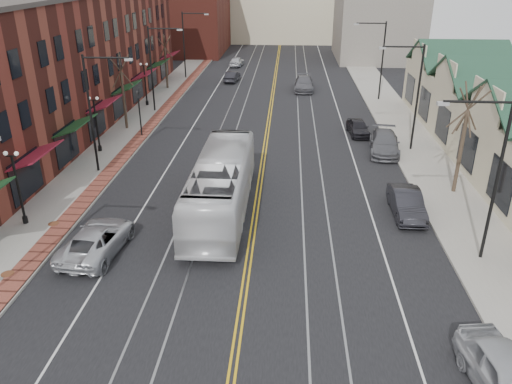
# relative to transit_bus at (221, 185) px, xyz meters

# --- Properties ---
(ground) EXTENTS (160.00, 160.00, 0.00)m
(ground) POSITION_rel_transit_bus_xyz_m (2.00, -10.40, -1.74)
(ground) COLOR black
(ground) RESTS_ON ground
(sidewalk_left) EXTENTS (4.00, 120.00, 0.15)m
(sidewalk_left) POSITION_rel_transit_bus_xyz_m (-10.00, 9.60, -1.66)
(sidewalk_left) COLOR gray
(sidewalk_left) RESTS_ON ground
(sidewalk_right) EXTENTS (4.00, 120.00, 0.15)m
(sidewalk_right) POSITION_rel_transit_bus_xyz_m (14.00, 9.60, -1.66)
(sidewalk_right) COLOR gray
(sidewalk_right) RESTS_ON ground
(building_left) EXTENTS (10.00, 50.00, 11.00)m
(building_left) POSITION_rel_transit_bus_xyz_m (-17.00, 16.60, 3.76)
(building_left) COLOR maroon
(building_left) RESTS_ON ground
(building_right) EXTENTS (8.00, 36.00, 4.60)m
(building_right) POSITION_rel_transit_bus_xyz_m (20.00, 9.60, 0.56)
(building_right) COLOR beige
(building_right) RESTS_ON ground
(backdrop_left) EXTENTS (14.00, 18.00, 14.00)m
(backdrop_left) POSITION_rel_transit_bus_xyz_m (-14.00, 59.60, 5.26)
(backdrop_left) COLOR maroon
(backdrop_left) RESTS_ON ground
(backdrop_mid) EXTENTS (22.00, 14.00, 9.00)m
(backdrop_mid) POSITION_rel_transit_bus_xyz_m (2.00, 74.60, 2.76)
(backdrop_mid) COLOR beige
(backdrop_mid) RESTS_ON ground
(backdrop_right) EXTENTS (12.00, 16.00, 11.00)m
(backdrop_right) POSITION_rel_transit_bus_xyz_m (17.00, 54.60, 3.76)
(backdrop_right) COLOR slate
(backdrop_right) RESTS_ON ground
(streetlight_l_1) EXTENTS (3.33, 0.25, 8.00)m
(streetlight_l_1) POSITION_rel_transit_bus_xyz_m (-9.05, 5.60, 3.29)
(streetlight_l_1) COLOR black
(streetlight_l_1) RESTS_ON sidewalk_left
(streetlight_l_2) EXTENTS (3.33, 0.25, 8.00)m
(streetlight_l_2) POSITION_rel_transit_bus_xyz_m (-9.05, 21.60, 3.29)
(streetlight_l_2) COLOR black
(streetlight_l_2) RESTS_ON sidewalk_left
(streetlight_l_3) EXTENTS (3.33, 0.25, 8.00)m
(streetlight_l_3) POSITION_rel_transit_bus_xyz_m (-9.05, 37.60, 3.29)
(streetlight_l_3) COLOR black
(streetlight_l_3) RESTS_ON sidewalk_left
(streetlight_r_0) EXTENTS (3.33, 0.25, 8.00)m
(streetlight_r_0) POSITION_rel_transit_bus_xyz_m (13.05, -4.40, 3.29)
(streetlight_r_0) COLOR black
(streetlight_r_0) RESTS_ON sidewalk_right
(streetlight_r_1) EXTENTS (3.33, 0.25, 8.00)m
(streetlight_r_1) POSITION_rel_transit_bus_xyz_m (13.05, 11.60, 3.29)
(streetlight_r_1) COLOR black
(streetlight_r_1) RESTS_ON sidewalk_right
(streetlight_r_2) EXTENTS (3.33, 0.25, 8.00)m
(streetlight_r_2) POSITION_rel_transit_bus_xyz_m (13.05, 27.60, 3.29)
(streetlight_r_2) COLOR black
(streetlight_r_2) RESTS_ON sidewalk_right
(lamppost_l_1) EXTENTS (0.84, 0.28, 4.27)m
(lamppost_l_1) POSITION_rel_transit_bus_xyz_m (-10.80, -2.40, 0.46)
(lamppost_l_1) COLOR black
(lamppost_l_1) RESTS_ON sidewalk_left
(lamppost_l_2) EXTENTS (0.84, 0.28, 4.27)m
(lamppost_l_2) POSITION_rel_transit_bus_xyz_m (-10.80, 9.60, 0.46)
(lamppost_l_2) COLOR black
(lamppost_l_2) RESTS_ON sidewalk_left
(lamppost_l_3) EXTENTS (0.84, 0.28, 4.27)m
(lamppost_l_3) POSITION_rel_transit_bus_xyz_m (-10.80, 23.60, 0.46)
(lamppost_l_3) COLOR black
(lamppost_l_3) RESTS_ON sidewalk_left
(tree_left_near) EXTENTS (1.78, 1.37, 6.48)m
(tree_left_near) POSITION_rel_transit_bus_xyz_m (-10.50, 15.60, 1.78)
(tree_left_near) COLOR #382B21
(tree_left_near) RESTS_ON sidewalk_left
(tree_left_far) EXTENTS (1.66, 1.28, 6.02)m
(tree_left_far) POSITION_rel_transit_bus_xyz_m (-10.50, 31.60, 1.54)
(tree_left_far) COLOR #382B21
(tree_left_far) RESTS_ON sidewalk_left
(tree_right_mid) EXTENTS (1.90, 1.46, 6.93)m
(tree_right_mid) POSITION_rel_transit_bus_xyz_m (14.50, 3.60, 2.01)
(tree_right_mid) COLOR #382B21
(tree_right_mid) RESTS_ON sidewalk_right
(manhole_mid) EXTENTS (0.60, 0.60, 0.02)m
(manhole_mid) POSITION_rel_transit_bus_xyz_m (-9.20, -7.40, -1.58)
(manhole_mid) COLOR #592D19
(manhole_mid) RESTS_ON sidewalk_left
(manhole_far) EXTENTS (0.60, 0.60, 0.02)m
(manhole_far) POSITION_rel_transit_bus_xyz_m (-9.20, -2.40, -1.58)
(manhole_far) COLOR #592D19
(manhole_far) RESTS_ON sidewalk_left
(traffic_signal) EXTENTS (0.18, 0.15, 3.80)m
(traffic_signal) POSITION_rel_transit_bus_xyz_m (-8.60, 13.60, 0.61)
(traffic_signal) COLOR black
(traffic_signal) RESTS_ON sidewalk_left
(transit_bus) EXTENTS (2.95, 12.49, 3.48)m
(transit_bus) POSITION_rel_transit_bus_xyz_m (0.00, 0.00, 0.00)
(transit_bus) COLOR white
(transit_bus) RESTS_ON ground
(parked_suv) EXTENTS (2.92, 5.52, 1.48)m
(parked_suv) POSITION_rel_transit_bus_xyz_m (-5.70, -4.99, -1.00)
(parked_suv) COLOR silver
(parked_suv) RESTS_ON ground
(parked_car_a) EXTENTS (2.62, 5.11, 1.66)m
(parked_car_a) POSITION_rel_transit_bus_xyz_m (11.30, -13.26, -0.91)
(parked_car_a) COLOR silver
(parked_car_a) RESTS_ON ground
(parked_car_b) EXTENTS (1.58, 4.53, 1.49)m
(parked_car_b) POSITION_rel_transit_bus_xyz_m (10.79, 0.30, -0.99)
(parked_car_b) COLOR #222227
(parked_car_b) RESTS_ON ground
(parked_car_c) EXTENTS (2.81, 5.59, 1.56)m
(parked_car_c) POSITION_rel_transit_bus_xyz_m (11.30, 11.01, -0.96)
(parked_car_c) COLOR slate
(parked_car_c) RESTS_ON ground
(parked_car_d) EXTENTS (1.93, 4.02, 1.33)m
(parked_car_d) POSITION_rel_transit_bus_xyz_m (9.81, 15.38, -1.07)
(parked_car_d) COLOR black
(parked_car_d) RESTS_ON ground
(distant_car_left) EXTENTS (1.76, 4.03, 1.29)m
(distant_car_left) POSITION_rel_transit_bus_xyz_m (-3.30, 36.00, -1.09)
(distant_car_left) COLOR black
(distant_car_left) RESTS_ON ground
(distant_car_right) EXTENTS (2.29, 5.42, 1.56)m
(distant_car_right) POSITION_rel_transit_bus_xyz_m (5.55, 31.87, -0.96)
(distant_car_right) COLOR #5B5B62
(distant_car_right) RESTS_ON ground
(distant_car_far) EXTENTS (2.09, 4.18, 1.37)m
(distant_car_far) POSITION_rel_transit_bus_xyz_m (-3.76, 46.44, -1.05)
(distant_car_far) COLOR silver
(distant_car_far) RESTS_ON ground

